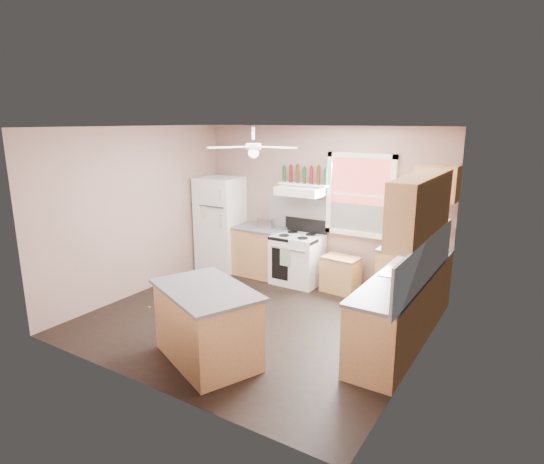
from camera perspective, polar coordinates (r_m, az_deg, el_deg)
The scene contains 32 objects.
floor at distance 6.64m, azimuth -2.14°, elevation -10.95°, with size 4.50×4.50×0.00m, color black.
ceiling at distance 6.03m, azimuth -2.38°, elevation 13.03°, with size 4.50×4.50×0.00m, color white.
wall_back at distance 7.92m, azimuth 6.02°, elevation 3.33°, with size 4.50×0.05×2.70m, color #8B6C62.
wall_right at distance 5.30m, azimuth 18.55°, elevation -2.59°, with size 0.05×4.00×2.70m, color #8B6C62.
wall_left at distance 7.68m, azimuth -16.45°, elevation 2.52°, with size 0.05×4.00×2.70m, color #8B6C62.
backsplash_back at distance 7.73m, azimuth 8.85°, elevation 1.67°, with size 2.90×0.03×0.55m, color white.
backsplash_right at distance 5.64m, azimuth 18.76°, elevation -3.49°, with size 0.03×2.60×0.55m, color white.
window_view at distance 7.54m, azimuth 11.06°, elevation 4.55°, with size 1.00×0.02×1.20m, color maroon.
window_frame at distance 7.52m, azimuth 10.98°, elevation 4.53°, with size 1.16×0.07×1.36m, color white.
refrigerator at distance 8.65m, azimuth -6.48°, elevation 1.03°, with size 0.74×0.72×1.76m, color white.
base_cabinet_left at distance 8.37m, azimuth -1.66°, elevation -2.50°, with size 0.90×0.60×0.86m, color #A77345.
counter_left at distance 8.25m, azimuth -1.68°, elevation 0.50°, with size 0.92×0.62×0.04m, color #515154.
toaster at distance 8.13m, azimuth -0.79°, elevation 1.10°, with size 0.28×0.16×0.18m, color silver.
stove at distance 7.93m, azimuth 3.18°, elevation -3.45°, with size 0.81×0.64×0.86m, color white.
range_hood at distance 7.73m, azimuth 3.63°, elevation 5.16°, with size 0.78×0.50×0.14m, color white.
bottle_shelf at distance 7.82m, azimuth 4.07°, elevation 5.99°, with size 0.90×0.26×0.03m, color white.
cart at distance 7.65m, azimuth 8.58°, elevation -5.32°, with size 0.59×0.39×0.59m, color #A77345.
base_cabinet_corner at distance 7.27m, azimuth 17.21°, elevation -5.69°, with size 1.00×0.60×0.86m, color #A77345.
base_cabinet_right at distance 5.96m, azimuth 15.50°, elevation -9.96°, with size 0.60×2.20×0.86m, color #A77345.
counter_corner at distance 7.14m, azimuth 17.46°, elevation -2.28°, with size 1.02×0.62×0.04m, color #515154.
counter_right at distance 5.80m, azimuth 15.69°, elevation -5.86°, with size 0.62×2.22×0.04m, color #515154.
sink at distance 5.98m, azimuth 16.26°, elevation -5.16°, with size 0.55×0.45×0.03m, color silver.
faucet at distance 5.92m, azimuth 17.79°, elevation -4.70°, with size 0.03×0.03×0.14m, color silver.
upper_cabinet_right at distance 5.73m, azimuth 18.19°, elevation 3.04°, with size 0.33×1.80×0.76m, color #A77345.
upper_cabinet_corner at distance 7.02m, azimuth 19.92°, elevation 5.78°, with size 0.60×0.33×0.52m, color #A77345.
paper_towel at distance 7.14m, azimuth 20.49°, elevation 0.54°, with size 0.12×0.12×0.26m, color white.
island at distance 5.52m, azimuth -8.15°, elevation -11.56°, with size 1.27×0.80×0.86m, color #A77345.
island_top at distance 5.34m, azimuth -8.31°, elevation -7.20°, with size 1.35×0.88×0.04m, color #515154.
ceiling_fan_hub at distance 6.04m, azimuth -2.35°, elevation 10.66°, with size 0.20×0.20×0.08m, color white.
soap_bottle at distance 5.94m, azimuth 18.21°, elevation -4.23°, with size 0.09×0.09×0.23m, color silver.
red_caddy at distance 6.09m, azimuth 17.19°, elevation -4.34°, with size 0.18×0.12×0.10m, color #B41B0F.
wine_bottles at distance 7.80m, azimuth 4.09°, elevation 7.15°, with size 0.86×0.06×0.31m.
Camera 1 is at (3.40, -4.98, 2.79)m, focal length 30.00 mm.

